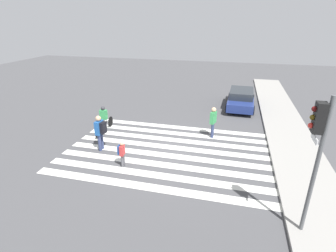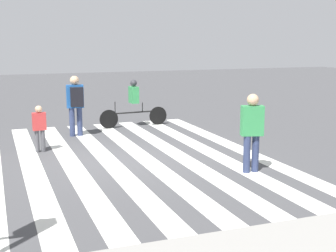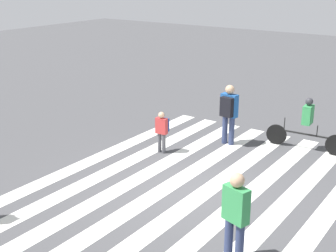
{
  "view_description": "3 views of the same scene",
  "coord_description": "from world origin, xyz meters",
  "px_view_note": "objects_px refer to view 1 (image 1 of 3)",
  "views": [
    {
      "loc": [
        11.37,
        2.94,
        6.23
      ],
      "look_at": [
        -0.38,
        -0.05,
        1.21
      ],
      "focal_mm": 28.0,
      "sensor_mm": 36.0,
      "label": 1
    },
    {
      "loc": [
        2.99,
        10.79,
        2.93
      ],
      "look_at": [
        -0.89,
        0.52,
        0.87
      ],
      "focal_mm": 50.0,
      "sensor_mm": 36.0,
      "label": 2
    },
    {
      "loc": [
        -5.49,
        8.67,
        5.04
      ],
      "look_at": [
        1.13,
        -0.78,
        1.17
      ],
      "focal_mm": 50.0,
      "sensor_mm": 36.0,
      "label": 3
    }
  ],
  "objects_px": {
    "pedestrian_adult_tall_backpack": "(213,120)",
    "cyclist_mid_street": "(104,118)",
    "pedestrian_child_with_backpack": "(100,130)",
    "traffic_light": "(317,143)",
    "car_parked_dark_suv": "(241,98)",
    "pedestrian_adult_yellow_jacket": "(122,152)"
  },
  "relations": [
    {
      "from": "pedestrian_adult_tall_backpack",
      "to": "car_parked_dark_suv",
      "type": "bearing_deg",
      "value": 1.88
    },
    {
      "from": "traffic_light",
      "to": "pedestrian_adult_tall_backpack",
      "type": "relative_size",
      "value": 2.54
    },
    {
      "from": "pedestrian_child_with_backpack",
      "to": "cyclist_mid_street",
      "type": "xyz_separation_m",
      "value": [
        -2.09,
        -0.9,
        -0.21
      ]
    },
    {
      "from": "traffic_light",
      "to": "pedestrian_child_with_backpack",
      "type": "relative_size",
      "value": 2.42
    },
    {
      "from": "pedestrian_adult_tall_backpack",
      "to": "cyclist_mid_street",
      "type": "height_order",
      "value": "pedestrian_adult_tall_backpack"
    },
    {
      "from": "cyclist_mid_street",
      "to": "car_parked_dark_suv",
      "type": "distance_m",
      "value": 10.26
    },
    {
      "from": "pedestrian_child_with_backpack",
      "to": "pedestrian_adult_yellow_jacket",
      "type": "relative_size",
      "value": 1.5
    },
    {
      "from": "cyclist_mid_street",
      "to": "car_parked_dark_suv",
      "type": "bearing_deg",
      "value": 127.88
    },
    {
      "from": "pedestrian_adult_yellow_jacket",
      "to": "pedestrian_adult_tall_backpack",
      "type": "xyz_separation_m",
      "value": [
        -4.19,
        3.63,
        0.27
      ]
    },
    {
      "from": "traffic_light",
      "to": "pedestrian_adult_tall_backpack",
      "type": "xyz_separation_m",
      "value": [
        -6.51,
        -3.24,
        -2.12
      ]
    },
    {
      "from": "traffic_light",
      "to": "car_parked_dark_suv",
      "type": "bearing_deg",
      "value": -172.22
    },
    {
      "from": "traffic_light",
      "to": "car_parked_dark_suv",
      "type": "distance_m",
      "value": 12.75
    },
    {
      "from": "pedestrian_child_with_backpack",
      "to": "pedestrian_adult_tall_backpack",
      "type": "relative_size",
      "value": 1.05
    },
    {
      "from": "traffic_light",
      "to": "pedestrian_child_with_backpack",
      "type": "distance_m",
      "value": 9.46
    },
    {
      "from": "traffic_light",
      "to": "car_parked_dark_suv",
      "type": "xyz_separation_m",
      "value": [
        -12.41,
        -1.7,
        -2.42
      ]
    },
    {
      "from": "traffic_light",
      "to": "pedestrian_adult_tall_backpack",
      "type": "bearing_deg",
      "value": -153.56
    },
    {
      "from": "pedestrian_adult_yellow_jacket",
      "to": "cyclist_mid_street",
      "type": "height_order",
      "value": "cyclist_mid_street"
    },
    {
      "from": "cyclist_mid_street",
      "to": "pedestrian_child_with_backpack",
      "type": "bearing_deg",
      "value": 19.91
    },
    {
      "from": "cyclist_mid_street",
      "to": "car_parked_dark_suv",
      "type": "relative_size",
      "value": 0.5
    },
    {
      "from": "pedestrian_child_with_backpack",
      "to": "pedestrian_adult_tall_backpack",
      "type": "height_order",
      "value": "pedestrian_child_with_backpack"
    },
    {
      "from": "traffic_light",
      "to": "pedestrian_adult_yellow_jacket",
      "type": "distance_m",
      "value": 7.63
    },
    {
      "from": "pedestrian_child_with_backpack",
      "to": "car_parked_dark_suv",
      "type": "height_order",
      "value": "pedestrian_child_with_backpack"
    }
  ]
}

